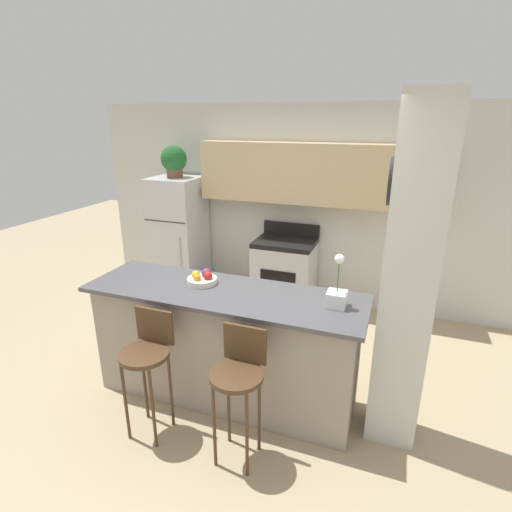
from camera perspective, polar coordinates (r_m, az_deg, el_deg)
The scene contains 12 objects.
ground_plane at distance 3.84m, azimuth -4.27°, elevation -19.09°, with size 14.00×14.00×0.00m, color tan.
wall_back at distance 5.11m, azimuth 6.57°, elevation 8.95°, with size 5.60×0.38×2.55m.
pillar_right at distance 2.98m, azimuth 20.91°, elevation -3.62°, with size 0.38×0.32×2.55m.
counter_bar at distance 3.54m, azimuth -4.48°, elevation -12.52°, with size 2.35×0.72×1.02m.
refrigerator at distance 5.62m, azimuth -10.95°, elevation 2.72°, with size 0.64×0.66×1.63m.
stove_range at distance 5.18m, azimuth 4.09°, elevation -2.50°, with size 0.75×0.59×1.07m.
bar_stool_left at distance 3.20m, azimuth -15.22°, elevation -13.45°, with size 0.38×0.38×1.01m.
bar_stool_right at distance 2.89m, azimuth -2.49°, elevation -16.71°, with size 0.38×0.38×1.01m.
potted_plant_on_fridge at distance 5.42m, azimuth -11.65°, elevation 13.22°, with size 0.34×0.34×0.41m.
orchid_vase at distance 3.06m, azimuth 11.48°, elevation -5.40°, with size 0.15×0.15×0.42m.
fruit_bowl at distance 3.45m, azimuth -7.67°, elevation -3.24°, with size 0.26×0.26×0.12m.
trash_bin at distance 5.40m, azimuth -6.78°, elevation -4.78°, with size 0.28×0.28×0.38m.
Camera 1 is at (1.29, -2.72, 2.38)m, focal length 28.00 mm.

